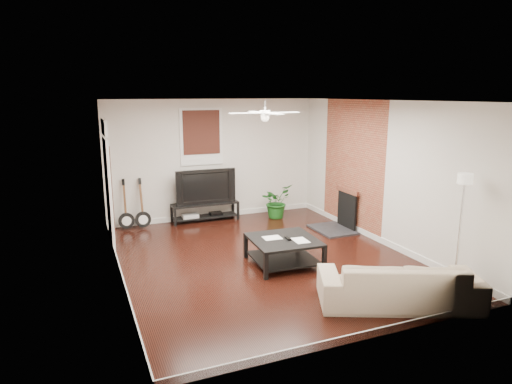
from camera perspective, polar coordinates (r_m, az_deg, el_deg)
room at (r=7.82m, az=1.11°, el=1.21°), size 5.01×6.01×2.81m
brick_accent at (r=9.87m, az=12.15°, el=3.28°), size 0.02×2.20×2.80m
fireplace at (r=9.91m, az=10.53°, el=-2.17°), size 0.80×1.10×0.92m
window_back at (r=10.42m, az=-6.95°, el=6.99°), size 1.00×0.06×1.30m
door_left at (r=9.11m, az=-18.20°, el=1.23°), size 0.08×1.00×2.50m
tv_stand at (r=10.54m, az=-6.47°, el=-2.51°), size 1.55×0.41×0.44m
tv at (r=10.42m, az=-6.58°, el=0.80°), size 1.39×0.18×0.80m
coffee_table at (r=7.88m, az=3.51°, el=-7.54°), size 1.17×1.17×0.47m
sofa at (r=6.73m, az=17.65°, el=-10.93°), size 2.36×1.68×0.64m
floor_lamp at (r=7.38m, az=24.46°, el=-4.65°), size 0.39×0.39×1.79m
potted_plant at (r=10.72m, az=2.58°, el=-1.19°), size 0.94×0.90×0.80m
guitar_left at (r=10.11m, az=-16.25°, el=-1.58°), size 0.36×0.27×1.12m
guitar_right at (r=10.12m, az=-14.26°, el=-1.45°), size 0.36×0.26×1.12m
ceiling_fan at (r=7.67m, az=1.15°, el=10.03°), size 1.24×1.24×0.32m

